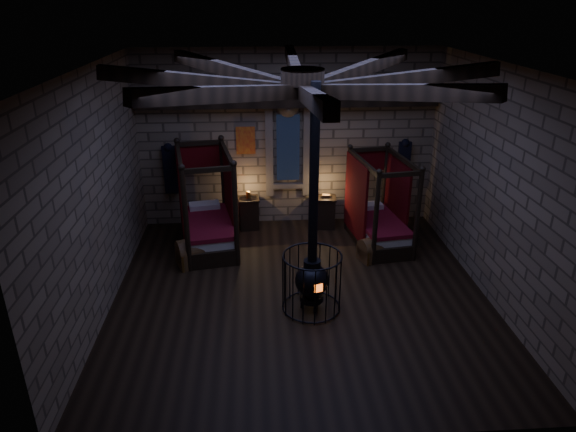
{
  "coord_description": "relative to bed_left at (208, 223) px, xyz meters",
  "views": [
    {
      "loc": [
        -0.79,
        -8.35,
        5.24
      ],
      "look_at": [
        -0.19,
        0.6,
        1.37
      ],
      "focal_mm": 32.0,
      "sensor_mm": 36.0,
      "label": 1
    }
  ],
  "objects": [
    {
      "name": "trunk_right",
      "position": [
        3.63,
        -0.9,
        -0.31
      ],
      "size": [
        0.81,
        0.67,
        0.51
      ],
      "rotation": [
        0.0,
        0.0,
        0.38
      ],
      "color": "brown",
      "rests_on": "ground"
    },
    {
      "name": "nightstand_right",
      "position": [
        2.78,
        0.82,
        -0.15
      ],
      "size": [
        0.52,
        0.5,
        0.85
      ],
      "rotation": [
        0.0,
        0.0,
        -0.09
      ],
      "color": "black",
      "rests_on": "ground"
    },
    {
      "name": "nightstand_left",
      "position": [
        0.91,
        0.88,
        -0.14
      ],
      "size": [
        0.53,
        0.51,
        0.95
      ],
      "rotation": [
        0.0,
        0.0,
        0.11
      ],
      "color": "black",
      "rests_on": "ground"
    },
    {
      "name": "trunk_left",
      "position": [
        -0.17,
        -0.86,
        -0.27
      ],
      "size": [
        0.96,
        0.8,
        0.61
      ],
      "rotation": [
        0.0,
        0.0,
        0.39
      ],
      "color": "brown",
      "rests_on": "ground"
    },
    {
      "name": "stove",
      "position": [
        2.05,
        -2.72,
        0.1
      ],
      "size": [
        1.06,
        1.06,
        4.05
      ],
      "rotation": [
        0.0,
        0.0,
        0.3
      ],
      "color": "black",
      "rests_on": "ground"
    },
    {
      "name": "room",
      "position": [
        1.89,
        -2.13,
        3.2
      ],
      "size": [
        7.02,
        7.02,
        4.29
      ],
      "color": "black",
      "rests_on": "ground"
    },
    {
      "name": "bed_left",
      "position": [
        0.0,
        0.0,
        0.0
      ],
      "size": [
        1.45,
        2.25,
        2.19
      ],
      "rotation": [
        0.0,
        0.0,
        0.17
      ],
      "color": "black",
      "rests_on": "ground"
    },
    {
      "name": "bed_right",
      "position": [
        3.84,
        -0.09,
        -0.04
      ],
      "size": [
        1.27,
        2.05,
        2.01
      ],
      "rotation": [
        0.0,
        0.0,
        0.14
      ],
      "color": "black",
      "rests_on": "ground"
    }
  ]
}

